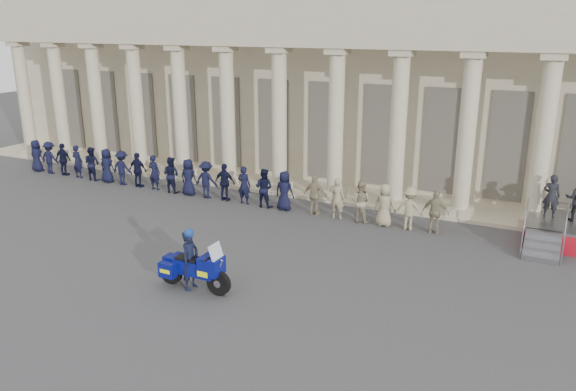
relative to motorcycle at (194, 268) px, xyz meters
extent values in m
plane|color=#39393B|center=(-0.85, 1.51, -0.65)|extent=(90.00, 90.00, 0.00)
cube|color=tan|center=(-0.85, 16.51, 3.85)|extent=(40.00, 10.00, 9.00)
cube|color=tan|center=(-0.85, 10.31, -0.58)|extent=(40.00, 2.60, 0.15)
cube|color=tan|center=(-0.85, 9.51, 6.14)|extent=(35.80, 1.00, 1.00)
cube|color=tan|center=(-0.85, 9.51, 7.24)|extent=(35.80, 1.00, 1.20)
cube|color=tan|center=(-17.75, 9.51, -0.35)|extent=(0.90, 0.90, 0.30)
cylinder|color=tan|center=(-17.75, 9.51, 2.60)|extent=(0.64, 0.64, 5.60)
cube|color=tan|center=(-17.75, 9.51, 5.52)|extent=(0.85, 0.85, 0.24)
cube|color=tan|center=(-15.15, 9.51, -0.35)|extent=(0.90, 0.90, 0.30)
cylinder|color=tan|center=(-15.15, 9.51, 2.60)|extent=(0.64, 0.64, 5.60)
cube|color=tan|center=(-15.15, 9.51, 5.52)|extent=(0.85, 0.85, 0.24)
cube|color=tan|center=(-12.55, 9.51, -0.35)|extent=(0.90, 0.90, 0.30)
cylinder|color=tan|center=(-12.55, 9.51, 2.60)|extent=(0.64, 0.64, 5.60)
cube|color=tan|center=(-12.55, 9.51, 5.52)|extent=(0.85, 0.85, 0.24)
cube|color=tan|center=(-9.95, 9.51, -0.35)|extent=(0.90, 0.90, 0.30)
cylinder|color=tan|center=(-9.95, 9.51, 2.60)|extent=(0.64, 0.64, 5.60)
cube|color=tan|center=(-9.95, 9.51, 5.52)|extent=(0.85, 0.85, 0.24)
cube|color=tan|center=(-7.35, 9.51, -0.35)|extent=(0.90, 0.90, 0.30)
cylinder|color=tan|center=(-7.35, 9.51, 2.60)|extent=(0.64, 0.64, 5.60)
cube|color=tan|center=(-7.35, 9.51, 5.52)|extent=(0.85, 0.85, 0.24)
cube|color=tan|center=(-4.75, 9.51, -0.35)|extent=(0.90, 0.90, 0.30)
cylinder|color=tan|center=(-4.75, 9.51, 2.60)|extent=(0.64, 0.64, 5.60)
cube|color=tan|center=(-4.75, 9.51, 5.52)|extent=(0.85, 0.85, 0.24)
cube|color=tan|center=(-2.15, 9.51, -0.35)|extent=(0.90, 0.90, 0.30)
cylinder|color=tan|center=(-2.15, 9.51, 2.60)|extent=(0.64, 0.64, 5.60)
cube|color=tan|center=(-2.15, 9.51, 5.52)|extent=(0.85, 0.85, 0.24)
cube|color=tan|center=(0.45, 9.51, -0.35)|extent=(0.90, 0.90, 0.30)
cylinder|color=tan|center=(0.45, 9.51, 2.60)|extent=(0.64, 0.64, 5.60)
cube|color=tan|center=(0.45, 9.51, 5.52)|extent=(0.85, 0.85, 0.24)
cube|color=tan|center=(3.05, 9.51, -0.35)|extent=(0.90, 0.90, 0.30)
cylinder|color=tan|center=(3.05, 9.51, 2.60)|extent=(0.64, 0.64, 5.60)
cube|color=tan|center=(3.05, 9.51, 5.52)|extent=(0.85, 0.85, 0.24)
cube|color=tan|center=(5.65, 9.51, -0.35)|extent=(0.90, 0.90, 0.30)
cylinder|color=tan|center=(5.65, 9.51, 2.60)|extent=(0.64, 0.64, 5.60)
cube|color=tan|center=(5.65, 9.51, 5.52)|extent=(0.85, 0.85, 0.24)
cube|color=tan|center=(8.25, 9.51, -0.35)|extent=(0.90, 0.90, 0.30)
cylinder|color=tan|center=(8.25, 9.51, 2.60)|extent=(0.64, 0.64, 5.60)
cube|color=tan|center=(8.25, 9.51, 5.52)|extent=(0.85, 0.85, 0.24)
cube|color=black|center=(-16.45, 11.53, 1.90)|extent=(1.30, 0.12, 4.20)
cube|color=black|center=(-13.85, 11.53, 1.90)|extent=(1.30, 0.12, 4.20)
cube|color=black|center=(-11.25, 11.53, 1.90)|extent=(1.30, 0.12, 4.20)
cube|color=black|center=(-8.65, 11.53, 1.90)|extent=(1.30, 0.12, 4.20)
cube|color=black|center=(-6.05, 11.53, 1.90)|extent=(1.30, 0.12, 4.20)
cube|color=black|center=(-3.45, 11.53, 1.90)|extent=(1.30, 0.12, 4.20)
cube|color=black|center=(-0.85, 11.53, 1.90)|extent=(1.30, 0.12, 4.20)
cube|color=black|center=(1.75, 11.53, 1.90)|extent=(1.30, 0.12, 4.20)
cube|color=black|center=(4.35, 11.53, 1.90)|extent=(1.30, 0.12, 4.20)
cube|color=black|center=(6.95, 11.53, 1.90)|extent=(1.30, 0.12, 4.20)
imported|color=black|center=(-14.89, 7.43, 0.15)|extent=(0.79, 0.51, 1.61)
imported|color=black|center=(-13.96, 7.43, 0.15)|extent=(1.04, 0.60, 1.61)
imported|color=black|center=(-13.02, 7.43, 0.15)|extent=(0.94, 0.39, 1.61)
imported|color=black|center=(-12.09, 7.43, 0.15)|extent=(0.59, 0.39, 1.61)
imported|color=black|center=(-11.15, 7.43, 0.15)|extent=(0.78, 0.61, 1.61)
imported|color=black|center=(-10.22, 7.43, 0.15)|extent=(0.79, 0.51, 1.61)
imported|color=black|center=(-9.28, 7.43, 0.15)|extent=(1.04, 0.60, 1.61)
imported|color=black|center=(-8.35, 7.43, 0.15)|extent=(0.94, 0.39, 1.61)
imported|color=black|center=(-7.41, 7.43, 0.15)|extent=(0.59, 0.39, 1.61)
imported|color=black|center=(-6.48, 7.43, 0.15)|extent=(0.78, 0.61, 1.61)
imported|color=black|center=(-5.55, 7.43, 0.15)|extent=(0.79, 0.51, 1.61)
imported|color=black|center=(-4.61, 7.43, 0.15)|extent=(1.04, 0.60, 1.61)
imported|color=black|center=(-3.68, 7.43, 0.15)|extent=(0.94, 0.39, 1.61)
imported|color=black|center=(-2.74, 7.43, 0.15)|extent=(0.59, 0.39, 1.61)
imported|color=black|center=(-1.81, 7.43, 0.15)|extent=(0.78, 0.61, 1.61)
imported|color=black|center=(-0.87, 7.43, 0.15)|extent=(0.79, 0.51, 1.61)
imported|color=gray|center=(0.46, 7.43, 0.15)|extent=(0.94, 0.39, 1.61)
imported|color=gray|center=(1.40, 7.43, 0.15)|extent=(0.59, 0.39, 1.61)
imported|color=gray|center=(2.33, 7.43, 0.15)|extent=(0.78, 0.61, 1.61)
imported|color=gray|center=(3.26, 7.43, 0.15)|extent=(0.79, 0.51, 1.61)
imported|color=gray|center=(4.20, 7.43, 0.15)|extent=(1.04, 0.60, 1.61)
imported|color=gray|center=(5.13, 7.43, 0.15)|extent=(0.94, 0.39, 1.61)
cube|color=#AA0D1A|center=(8.11, 8.61, -0.33)|extent=(0.04, 2.66, 0.65)
cube|color=gray|center=(8.69, 6.38, -0.56)|extent=(1.10, 0.28, 0.19)
cube|color=gray|center=(8.69, 6.66, -0.37)|extent=(1.10, 0.28, 0.19)
cube|color=gray|center=(8.69, 6.94, -0.18)|extent=(1.10, 0.28, 0.19)
cube|color=gray|center=(8.69, 7.22, 0.01)|extent=(1.10, 0.28, 0.19)
imported|color=black|center=(8.76, 8.81, 0.87)|extent=(0.56, 0.37, 1.53)
cylinder|color=black|center=(0.80, -0.01, -0.29)|extent=(0.72, 0.16, 0.72)
cylinder|color=black|center=(-0.84, 0.00, -0.29)|extent=(0.72, 0.16, 0.72)
cube|color=navy|center=(0.03, 0.00, 0.02)|extent=(1.26, 0.47, 0.41)
cube|color=navy|center=(0.58, -0.01, 0.20)|extent=(0.60, 0.57, 0.49)
cube|color=silver|center=(0.58, -0.01, -0.05)|extent=(0.24, 0.33, 0.13)
cube|color=#B2BFCC|center=(0.76, -0.01, 0.57)|extent=(0.23, 0.50, 0.58)
cube|color=black|center=(-0.18, 0.00, 0.24)|extent=(0.71, 0.37, 0.11)
cube|color=navy|center=(-0.78, 0.00, 0.11)|extent=(0.38, 0.37, 0.24)
cube|color=navy|center=(-0.68, -0.35, -0.05)|extent=(0.49, 0.24, 0.44)
cube|color=#E8F30C|center=(-0.68, -0.35, -0.05)|extent=(0.33, 0.26, 0.11)
cube|color=navy|center=(-0.67, 0.35, -0.05)|extent=(0.49, 0.24, 0.44)
cube|color=#E8F30C|center=(-0.67, 0.35, -0.05)|extent=(0.33, 0.26, 0.11)
cylinder|color=silver|center=(-0.51, 0.26, -0.33)|extent=(0.65, 0.11, 0.11)
cylinder|color=black|center=(0.58, -0.01, 0.46)|extent=(0.04, 0.76, 0.04)
imported|color=black|center=(-0.13, 0.00, 0.21)|extent=(0.42, 0.63, 1.72)
sphere|color=navy|center=(-0.13, 0.00, 1.02)|extent=(0.28, 0.28, 0.28)
camera|label=1|loc=(8.73, -11.82, 6.60)|focal=35.00mm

